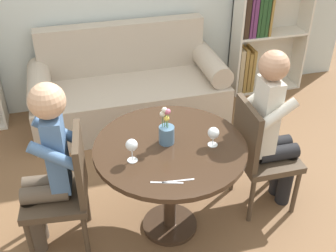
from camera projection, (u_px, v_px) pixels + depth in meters
name	position (u px, v px, depth m)	size (l,w,h in m)	color
ground_plane	(170.00, 225.00, 3.13)	(16.00, 16.00, 0.00)	brown
round_table	(170.00, 162.00, 2.79)	(1.00, 1.00, 0.74)	#382619
couch	(129.00, 91.00, 4.20)	(1.88, 0.80, 0.92)	#B7A893
bookshelf_right	(260.00, 32.00, 4.54)	(0.81, 0.28, 1.32)	silver
chair_left	(65.00, 188.00, 2.75)	(0.46, 0.46, 0.90)	#473828
chair_right	(259.00, 152.00, 3.07)	(0.42, 0.42, 0.90)	#473828
person_left	(47.00, 166.00, 2.63)	(0.44, 0.37, 1.26)	brown
person_right	(274.00, 129.00, 2.98)	(0.42, 0.34, 1.29)	black
wine_glass_left	(132.00, 146.00, 2.53)	(0.08, 0.08, 0.16)	white
wine_glass_right	(213.00, 133.00, 2.67)	(0.08, 0.08, 0.13)	white
flower_vase	(166.00, 131.00, 2.70)	(0.10, 0.10, 0.27)	slate
knife_left_setting	(178.00, 181.00, 2.43)	(0.19, 0.03, 0.00)	silver
fork_left_setting	(167.00, 183.00, 2.42)	(0.18, 0.07, 0.00)	silver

